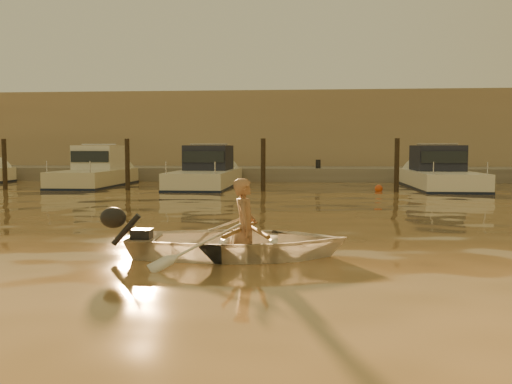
# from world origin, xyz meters

# --- Properties ---
(ground_plane) EXTENTS (160.00, 160.00, 0.00)m
(ground_plane) POSITION_xyz_m (0.00, 0.00, 0.00)
(ground_plane) COLOR brown
(ground_plane) RESTS_ON ground
(dinghy) EXTENTS (3.43, 2.54, 0.68)m
(dinghy) POSITION_xyz_m (0.44, 0.68, 0.22)
(dinghy) COLOR white
(dinghy) RESTS_ON ground_plane
(person) EXTENTS (0.39, 0.56, 1.49)m
(person) POSITION_xyz_m (0.54, 0.68, 0.44)
(person) COLOR #976C4B
(person) RESTS_ON dinghy
(outboard_motor) EXTENTS (0.92, 0.45, 0.70)m
(outboard_motor) POSITION_xyz_m (-1.06, 0.59, 0.28)
(outboard_motor) COLOR black
(outboard_motor) RESTS_ON dinghy
(oar_port) EXTENTS (0.61, 2.04, 0.13)m
(oar_port) POSITION_xyz_m (0.69, 0.69, 0.42)
(oar_port) COLOR brown
(oar_port) RESTS_ON dinghy
(oar_starboard) EXTENTS (0.31, 2.09, 0.13)m
(oar_starboard) POSITION_xyz_m (0.49, 0.68, 0.42)
(oar_starboard) COLOR brown
(oar_starboard) RESTS_ON dinghy
(moored_boat_1) EXTENTS (2.15, 6.43, 1.75)m
(moored_boat_1) POSITION_xyz_m (-7.66, 16.00, 0.62)
(moored_boat_1) COLOR beige
(moored_boat_1) RESTS_ON ground_plane
(moored_boat_2) EXTENTS (2.28, 7.63, 1.75)m
(moored_boat_2) POSITION_xyz_m (-2.79, 16.00, 0.62)
(moored_boat_2) COLOR silver
(moored_boat_2) RESTS_ON ground_plane
(moored_boat_4) EXTENTS (2.34, 7.17, 1.75)m
(moored_boat_4) POSITION_xyz_m (6.89, 16.00, 0.62)
(moored_boat_4) COLOR white
(moored_boat_4) RESTS_ON ground_plane
(piling_0) EXTENTS (0.18, 0.18, 2.20)m
(piling_0) POSITION_xyz_m (-10.50, 13.80, 0.90)
(piling_0) COLOR #2D2319
(piling_0) RESTS_ON ground_plane
(piling_1) EXTENTS (0.18, 0.18, 2.20)m
(piling_1) POSITION_xyz_m (-5.50, 13.80, 0.90)
(piling_1) COLOR #2D2319
(piling_1) RESTS_ON ground_plane
(piling_2) EXTENTS (0.18, 0.18, 2.20)m
(piling_2) POSITION_xyz_m (-0.20, 13.80, 0.90)
(piling_2) COLOR #2D2319
(piling_2) RESTS_ON ground_plane
(piling_3) EXTENTS (0.18, 0.18, 2.20)m
(piling_3) POSITION_xyz_m (4.80, 13.80, 0.90)
(piling_3) COLOR #2D2319
(piling_3) RESTS_ON ground_plane
(fender_b) EXTENTS (0.30, 0.30, 0.30)m
(fender_b) POSITION_xyz_m (-7.00, 13.74, 0.10)
(fender_b) COLOR orange
(fender_b) RESTS_ON ground_plane
(fender_c) EXTENTS (0.30, 0.30, 0.30)m
(fender_c) POSITION_xyz_m (-2.07, 13.10, 0.10)
(fender_c) COLOR silver
(fender_c) RESTS_ON ground_plane
(fender_d) EXTENTS (0.30, 0.30, 0.30)m
(fender_d) POSITION_xyz_m (4.18, 14.04, 0.10)
(fender_d) COLOR #D44818
(fender_d) RESTS_ON ground_plane
(fender_e) EXTENTS (0.30, 0.30, 0.30)m
(fender_e) POSITION_xyz_m (6.87, 13.31, 0.10)
(fender_e) COLOR silver
(fender_e) RESTS_ON ground_plane
(quay) EXTENTS (52.00, 4.00, 1.00)m
(quay) POSITION_xyz_m (0.00, 21.50, 0.15)
(quay) COLOR gray
(quay) RESTS_ON ground_plane
(waterfront_building) EXTENTS (46.00, 7.00, 4.80)m
(waterfront_building) POSITION_xyz_m (0.00, 27.00, 2.40)
(waterfront_building) COLOR #9E8466
(waterfront_building) RESTS_ON quay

